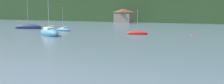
{
  "coord_description": "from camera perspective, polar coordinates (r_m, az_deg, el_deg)",
  "views": [
    {
      "loc": [
        9.65,
        25.64,
        4.5
      ],
      "look_at": [
        0.0,
        46.43,
        1.48
      ],
      "focal_mm": 37.29,
      "sensor_mm": 36.0,
      "label": 1
    }
  ],
  "objects": [
    {
      "name": "sailboat_far_8",
      "position": [
        46.11,
        6.22,
        2.13
      ],
      "size": [
        4.21,
        1.97,
        5.21
      ],
      "rotation": [
        0.0,
        0.0,
        0.21
      ],
      "color": "red",
      "rests_on": "ground_plane"
    },
    {
      "name": "sailboat_far_9",
      "position": [
        65.1,
        -19.85,
        3.44
      ],
      "size": [
        7.38,
        4.33,
        10.85
      ],
      "rotation": [
        0.0,
        0.0,
        0.36
      ],
      "color": "navy",
      "rests_on": "ground_plane"
    },
    {
      "name": "sailboat_far_3",
      "position": [
        45.39,
        -15.15,
        2.17
      ],
      "size": [
        7.13,
        5.12,
        9.75
      ],
      "rotation": [
        0.0,
        0.0,
        2.65
      ],
      "color": "teal",
      "rests_on": "ground_plane"
    },
    {
      "name": "sailboat_far_11",
      "position": [
        55.4,
        -11.92,
        2.93
      ],
      "size": [
        4.16,
        1.58,
        5.77
      ],
      "rotation": [
        0.0,
        0.0,
        3.03
      ],
      "color": "teal",
      "rests_on": "ground_plane"
    },
    {
      "name": "shore_building_west",
      "position": [
        91.78,
        2.75,
        6.38
      ],
      "size": [
        6.82,
        4.13,
        5.54
      ],
      "color": "gray",
      "rests_on": "ground_plane"
    },
    {
      "name": "wooded_hillside",
      "position": [
        119.69,
        15.31,
        9.43
      ],
      "size": [
        352.0,
        45.98,
        58.89
      ],
      "color": "#2D4C28",
      "rests_on": "ground_plane"
    },
    {
      "name": "mooring_buoy_far",
      "position": [
        45.46,
        19.04,
        1.41
      ],
      "size": [
        0.44,
        0.44,
        0.44
      ],
      "primitive_type": "sphere",
      "color": "red",
      "rests_on": "ground_plane"
    }
  ]
}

